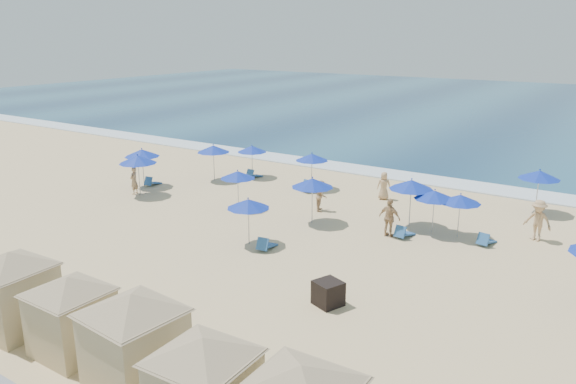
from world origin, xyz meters
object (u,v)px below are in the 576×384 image
at_px(umbrella_4, 312,157).
at_px(umbrella_10, 435,195).
at_px(umbrella_6, 248,204).
at_px(umbrella_7, 411,185).
at_px(umbrella_12, 252,149).
at_px(umbrella_1, 138,159).
at_px(umbrella_5, 312,183).
at_px(cabana_0, 12,281).
at_px(beachgoer_3, 538,220).
at_px(umbrella_0, 142,153).
at_px(cabana_1, 70,305).
at_px(umbrella_2, 213,149).
at_px(beachgoer_4, 384,186).
at_px(umbrella_9, 540,175).
at_px(trash_bin, 328,293).
at_px(beachgoer_2, 390,218).
at_px(cabana_2, 133,328).
at_px(umbrella_3, 238,175).
at_px(beachgoer_0, 134,181).
at_px(umbrella_8, 461,199).
at_px(beachgoer_1, 321,196).
at_px(cabana_3, 204,374).

xyz_separation_m(umbrella_4, umbrella_10, (8.70, -3.50, -0.06)).
bearing_deg(umbrella_6, umbrella_7, 50.98).
bearing_deg(umbrella_12, umbrella_4, -2.92).
bearing_deg(umbrella_1, umbrella_5, 7.42).
bearing_deg(cabana_0, beachgoer_3, 55.38).
distance_m(umbrella_0, umbrella_1, 1.96).
relative_size(cabana_1, umbrella_2, 1.81).
distance_m(umbrella_0, beachgoer_4, 14.38).
relative_size(cabana_0, umbrella_0, 1.91).
bearing_deg(umbrella_1, umbrella_10, 11.13).
height_order(cabana_0, umbrella_9, cabana_0).
bearing_deg(umbrella_2, umbrella_0, -126.46).
distance_m(trash_bin, umbrella_6, 6.68).
distance_m(umbrella_5, beachgoer_4, 5.88).
distance_m(umbrella_7, beachgoer_2, 2.20).
distance_m(cabana_2, umbrella_1, 18.53).
height_order(umbrella_3, beachgoer_0, umbrella_3).
distance_m(cabana_2, umbrella_0, 20.48).
xyz_separation_m(umbrella_2, beachgoer_2, (13.36, -3.31, -1.10)).
bearing_deg(umbrella_1, cabana_1, -48.38).
distance_m(beachgoer_0, beachgoer_3, 21.33).
relative_size(umbrella_5, beachgoer_4, 1.49).
distance_m(umbrella_8, umbrella_12, 14.89).
distance_m(umbrella_0, beachgoer_2, 15.97).
height_order(beachgoer_0, beachgoer_1, beachgoer_1).
height_order(umbrella_9, beachgoer_4, umbrella_9).
bearing_deg(umbrella_12, cabana_2, -60.56).
distance_m(umbrella_3, umbrella_9, 15.43).
bearing_deg(cabana_2, beachgoer_4, 95.31).
height_order(trash_bin, beachgoer_4, beachgoer_4).
distance_m(cabana_3, umbrella_10, 16.01).
bearing_deg(beachgoer_2, umbrella_1, 11.38).
bearing_deg(umbrella_12, umbrella_7, -15.81).
distance_m(trash_bin, umbrella_2, 17.96).
bearing_deg(umbrella_9, cabana_2, -104.96).
distance_m(umbrella_5, umbrella_12, 9.62).
xyz_separation_m(trash_bin, umbrella_3, (-9.45, 6.92, 1.39)).
height_order(umbrella_0, umbrella_2, umbrella_0).
distance_m(umbrella_5, umbrella_9, 11.69).
xyz_separation_m(umbrella_0, beachgoer_0, (0.84, -1.48, -1.26)).
height_order(cabana_1, beachgoer_2, cabana_1).
bearing_deg(cabana_2, beachgoer_0, 138.75).
distance_m(umbrella_6, umbrella_10, 8.52).
relative_size(umbrella_4, beachgoer_1, 1.38).
distance_m(cabana_2, umbrella_12, 22.22).
bearing_deg(beachgoer_4, umbrella_5, 51.72).
relative_size(cabana_1, umbrella_9, 1.78).
relative_size(umbrella_1, umbrella_3, 1.16).
height_order(cabana_0, beachgoer_2, cabana_0).
xyz_separation_m(umbrella_2, umbrella_10, (14.84, -1.79, -0.15)).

